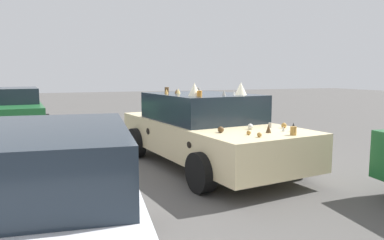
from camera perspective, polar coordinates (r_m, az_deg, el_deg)
The scene contains 4 objects.
ground_plane at distance 7.15m, azimuth 2.26°, elevation -7.07°, with size 60.00×60.00×0.00m, color #514F4C.
art_car_decorated at distance 7.05m, azimuth 2.09°, elevation -1.45°, with size 4.59×2.50×1.61m.
parked_sedan_behind_left at distance 12.33m, azimuth -26.41°, elevation 1.47°, with size 4.37×2.23×1.34m.
parked_sedan_far_right at distance 3.11m, azimuth -25.05°, elevation -13.46°, with size 4.11×2.28×1.38m.
Camera 1 is at (-6.36, 2.74, 1.76)m, focal length 34.34 mm.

